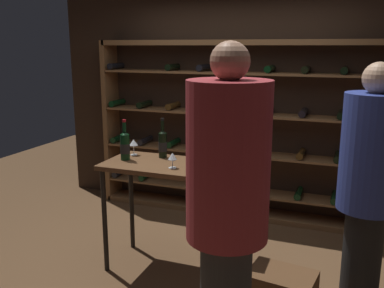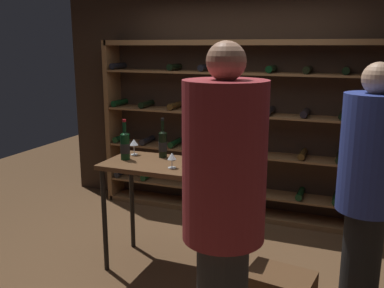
{
  "view_description": "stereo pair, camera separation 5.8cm",
  "coord_description": "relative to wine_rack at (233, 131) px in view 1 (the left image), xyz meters",
  "views": [
    {
      "loc": [
        1.27,
        -3.33,
        1.99
      ],
      "look_at": [
        -0.06,
        0.18,
        1.12
      ],
      "focal_mm": 39.92,
      "sensor_mm": 36.0,
      "label": 1
    },
    {
      "loc": [
        1.33,
        -3.3,
        1.99
      ],
      "look_at": [
        -0.06,
        0.18,
        1.12
      ],
      "focal_mm": 39.92,
      "sensor_mm": 36.0,
      "label": 2
    }
  ],
  "objects": [
    {
      "name": "ground_plane",
      "position": [
        0.0,
        -1.4,
        -1.02
      ],
      "size": [
        9.23,
        9.23,
        0.0
      ],
      "primitive_type": "plane",
      "color": "brown"
    },
    {
      "name": "tasting_table",
      "position": [
        -0.11,
        -1.47,
        -0.14
      ],
      "size": [
        1.27,
        0.59,
        0.99
      ],
      "color": "brown",
      "rests_on": "ground"
    },
    {
      "name": "back_wall",
      "position": [
        0.0,
        0.21,
        0.46
      ],
      "size": [
        4.65,
        0.1,
        2.96
      ],
      "primitive_type": "cube",
      "color": "#332319",
      "rests_on": "ground"
    },
    {
      "name": "wine_rack",
      "position": [
        0.0,
        0.0,
        0.0
      ],
      "size": [
        3.35,
        0.32,
        2.05
      ],
      "color": "brown",
      "rests_on": "ground"
    },
    {
      "name": "wine_bottle_amber_reserve",
      "position": [
        -0.31,
        -1.29,
        0.1
      ],
      "size": [
        0.08,
        0.08,
        0.36
      ],
      "color": "black",
      "rests_on": "tasting_table"
    },
    {
      "name": "wine_glass_stemmed_right",
      "position": [
        -0.09,
        -1.59,
        0.07
      ],
      "size": [
        0.07,
        0.07,
        0.13
      ],
      "color": "silver",
      "rests_on": "tasting_table"
    },
    {
      "name": "wine_glass_stemmed_left",
      "position": [
        -0.6,
        -1.31,
        0.09
      ],
      "size": [
        0.08,
        0.08,
        0.15
      ],
      "color": "silver",
      "rests_on": "tasting_table"
    },
    {
      "name": "person_guest_blue_shirt",
      "position": [
        0.63,
        -2.44,
        0.09
      ],
      "size": [
        0.49,
        0.49,
        2.02
      ],
      "rotation": [
        0.0,
        0.0,
        -2.79
      ],
      "color": "#2C2C2C",
      "rests_on": "ground"
    },
    {
      "name": "wine_bottle_green_slim",
      "position": [
        -0.59,
        -1.49,
        0.1
      ],
      "size": [
        0.09,
        0.09,
        0.36
      ],
      "color": "black",
      "rests_on": "tasting_table"
    },
    {
      "name": "person_guest_khaki",
      "position": [
        1.43,
        -1.47,
        0.02
      ],
      "size": [
        0.44,
        0.44,
        1.88
      ],
      "rotation": [
        0.0,
        0.0,
        -2.47
      ],
      "color": "black",
      "rests_on": "ground"
    }
  ]
}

